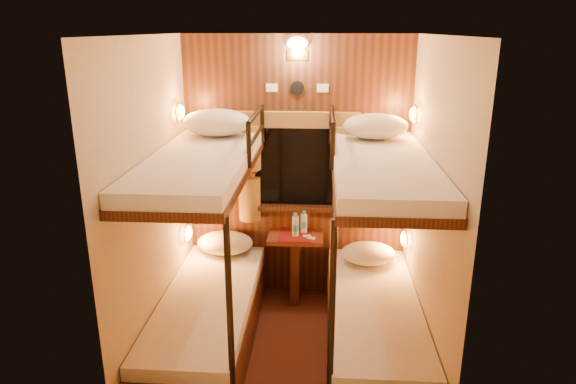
# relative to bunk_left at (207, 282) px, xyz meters

# --- Properties ---
(floor) EXTENTS (2.10, 2.10, 0.00)m
(floor) POSITION_rel_bunk_left_xyz_m (0.65, -0.07, -0.56)
(floor) COLOR #32160D
(floor) RESTS_ON ground
(ceiling) EXTENTS (2.10, 2.10, 0.00)m
(ceiling) POSITION_rel_bunk_left_xyz_m (0.65, -0.07, 1.84)
(ceiling) COLOR silver
(ceiling) RESTS_ON wall_back
(wall_back) EXTENTS (2.40, 0.00, 2.40)m
(wall_back) POSITION_rel_bunk_left_xyz_m (0.65, 0.98, 0.64)
(wall_back) COLOR #C6B293
(wall_back) RESTS_ON floor
(wall_front) EXTENTS (2.40, 0.00, 2.40)m
(wall_front) POSITION_rel_bunk_left_xyz_m (0.65, -1.12, 0.64)
(wall_front) COLOR #C6B293
(wall_front) RESTS_ON floor
(wall_left) EXTENTS (0.00, 2.40, 2.40)m
(wall_left) POSITION_rel_bunk_left_xyz_m (-0.35, -0.07, 0.64)
(wall_left) COLOR #C6B293
(wall_left) RESTS_ON floor
(wall_right) EXTENTS (0.00, 2.40, 2.40)m
(wall_right) POSITION_rel_bunk_left_xyz_m (1.65, -0.07, 0.64)
(wall_right) COLOR #C6B293
(wall_right) RESTS_ON floor
(back_panel) EXTENTS (2.00, 0.03, 2.40)m
(back_panel) POSITION_rel_bunk_left_xyz_m (0.65, 0.97, 0.64)
(back_panel) COLOR black
(back_panel) RESTS_ON floor
(bunk_left) EXTENTS (0.72, 1.90, 1.82)m
(bunk_left) POSITION_rel_bunk_left_xyz_m (0.00, 0.00, 0.00)
(bunk_left) COLOR black
(bunk_left) RESTS_ON floor
(bunk_right) EXTENTS (0.72, 1.90, 1.82)m
(bunk_right) POSITION_rel_bunk_left_xyz_m (1.30, 0.00, 0.00)
(bunk_right) COLOR black
(bunk_right) RESTS_ON floor
(window) EXTENTS (1.00, 0.12, 0.79)m
(window) POSITION_rel_bunk_left_xyz_m (0.65, 0.94, 0.62)
(window) COLOR black
(window) RESTS_ON back_panel
(curtains) EXTENTS (1.10, 0.22, 1.00)m
(curtains) POSITION_rel_bunk_left_xyz_m (0.65, 0.90, 0.71)
(curtains) COLOR olive
(curtains) RESTS_ON back_panel
(back_fixtures) EXTENTS (0.54, 0.09, 0.48)m
(back_fixtures) POSITION_rel_bunk_left_xyz_m (0.65, 0.93, 1.69)
(back_fixtures) COLOR black
(back_fixtures) RESTS_ON back_panel
(reading_lamps) EXTENTS (2.00, 0.20, 1.25)m
(reading_lamps) POSITION_rel_bunk_left_xyz_m (0.65, 0.63, 0.68)
(reading_lamps) COLOR orange
(reading_lamps) RESTS_ON wall_left
(table) EXTENTS (0.50, 0.34, 0.66)m
(table) POSITION_rel_bunk_left_xyz_m (0.65, 0.78, -0.14)
(table) COLOR #5B1F14
(table) RESTS_ON floor
(bottle_left) EXTENTS (0.06, 0.06, 0.22)m
(bottle_left) POSITION_rel_bunk_left_xyz_m (0.65, 0.76, 0.19)
(bottle_left) COLOR #99BFE5
(bottle_left) RESTS_ON table
(bottle_right) EXTENTS (0.06, 0.06, 0.22)m
(bottle_right) POSITION_rel_bunk_left_xyz_m (0.72, 0.85, 0.18)
(bottle_right) COLOR #99BFE5
(bottle_right) RESTS_ON table
(sachet_a) EXTENTS (0.08, 0.06, 0.01)m
(sachet_a) POSITION_rel_bunk_left_xyz_m (0.79, 0.71, 0.09)
(sachet_a) COLOR silver
(sachet_a) RESTS_ON table
(sachet_b) EXTENTS (0.08, 0.07, 0.01)m
(sachet_b) POSITION_rel_bunk_left_xyz_m (0.75, 0.75, 0.09)
(sachet_b) COLOR silver
(sachet_b) RESTS_ON table
(pillow_lower_left) EXTENTS (0.51, 0.37, 0.20)m
(pillow_lower_left) POSITION_rel_bunk_left_xyz_m (-0.00, 0.77, -0.00)
(pillow_lower_left) COLOR silver
(pillow_lower_left) RESTS_ON bunk_left
(pillow_lower_right) EXTENTS (0.48, 0.34, 0.19)m
(pillow_lower_right) POSITION_rel_bunk_left_xyz_m (1.30, 0.64, -0.01)
(pillow_lower_right) COLOR silver
(pillow_lower_right) RESTS_ON bunk_right
(pillow_upper_left) EXTENTS (0.57, 0.40, 0.22)m
(pillow_upper_left) POSITION_rel_bunk_left_xyz_m (-0.00, 0.64, 1.14)
(pillow_upper_left) COLOR silver
(pillow_upper_left) RESTS_ON bunk_left
(pillow_upper_right) EXTENTS (0.52, 0.37, 0.20)m
(pillow_upper_right) POSITION_rel_bunk_left_xyz_m (1.30, 0.60, 1.13)
(pillow_upper_right) COLOR silver
(pillow_upper_right) RESTS_ON bunk_right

